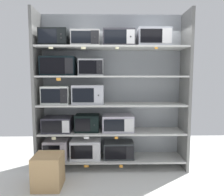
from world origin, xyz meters
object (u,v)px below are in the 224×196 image
object	(u,v)px
microwave_11	(86,39)
shipping_carton	(48,171)
microwave_7	(88,94)
microwave_1	(86,148)
microwave_0	(57,149)
microwave_3	(58,124)
microwave_8	(59,66)
microwave_12	(119,38)
microwave_4	(87,123)
microwave_10	(55,38)
microwave_2	(118,150)
microwave_6	(56,95)
microwave_9	(91,67)
microwave_5	(118,123)
microwave_13	(153,38)

from	to	relation	value
microwave_11	shipping_carton	distance (m)	2.22
microwave_7	shipping_carton	bearing A→B (deg)	-129.94
microwave_1	microwave_0	bearing A→B (deg)	-179.99
microwave_7	microwave_3	bearing A→B (deg)	-179.98
microwave_8	microwave_12	distance (m)	1.15
microwave_0	microwave_3	distance (m)	0.46
microwave_0	microwave_4	distance (m)	0.74
microwave_7	microwave_8	size ratio (longest dim) A/B	0.94
microwave_0	microwave_12	bearing A→B (deg)	-0.01
microwave_10	microwave_0	bearing A→B (deg)	179.42
microwave_2	microwave_7	distance (m)	1.15
microwave_4	microwave_6	distance (m)	0.74
microwave_11	microwave_2	bearing A→B (deg)	-0.02
microwave_0	microwave_2	size ratio (longest dim) A/B	0.79
microwave_2	microwave_9	distance (m)	1.56
microwave_4	microwave_9	xyz separation A→B (m)	(0.08, -0.00, 0.98)
microwave_2	microwave_5	size ratio (longest dim) A/B	0.98
microwave_10	microwave_6	bearing A→B (deg)	2.13
microwave_4	microwave_11	bearing A→B (deg)	179.94
microwave_5	microwave_7	size ratio (longest dim) A/B	1.01
microwave_2	microwave_10	world-z (taller)	microwave_10
microwave_0	microwave_4	bearing A→B (deg)	-0.01
microwave_0	microwave_6	world-z (taller)	microwave_6
microwave_9	microwave_10	distance (m)	0.79
microwave_5	microwave_13	xyz separation A→B (m)	(0.61, -0.00, 1.49)
microwave_10	shipping_carton	bearing A→B (deg)	-88.89
microwave_4	microwave_8	distance (m)	1.12
microwave_2	microwave_11	distance (m)	2.05
microwave_1	microwave_8	distance (m)	1.55
microwave_8	microwave_9	distance (m)	0.56
microwave_6	microwave_3	bearing A→B (deg)	-0.01
microwave_12	shipping_carton	bearing A→B (deg)	-148.69
microwave_2	microwave_5	xyz separation A→B (m)	(-0.01, 0.00, 0.49)
microwave_8	microwave_9	bearing A→B (deg)	0.00
microwave_10	microwave_12	distance (m)	1.10
microwave_10	microwave_11	xyz separation A→B (m)	(0.53, 0.00, -0.01)
microwave_4	microwave_11	distance (m)	1.47
microwave_9	microwave_12	distance (m)	0.69
microwave_3	microwave_5	xyz separation A→B (m)	(1.08, 0.00, 0.01)
shipping_carton	microwave_1	bearing A→B (deg)	52.94
microwave_7	microwave_8	distance (m)	0.71
microwave_1	microwave_7	xyz separation A→B (m)	(0.05, -0.00, 0.99)
microwave_0	microwave_9	bearing A→B (deg)	-0.03
microwave_0	microwave_5	bearing A→B (deg)	0.00
microwave_6	microwave_11	world-z (taller)	microwave_11
microwave_5	microwave_7	xyz separation A→B (m)	(-0.52, -0.00, 0.52)
microwave_2	microwave_5	world-z (taller)	microwave_5
microwave_0	microwave_3	size ratio (longest dim) A/B	0.85
microwave_11	microwave_12	distance (m)	0.57
microwave_4	microwave_7	bearing A→B (deg)	0.29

